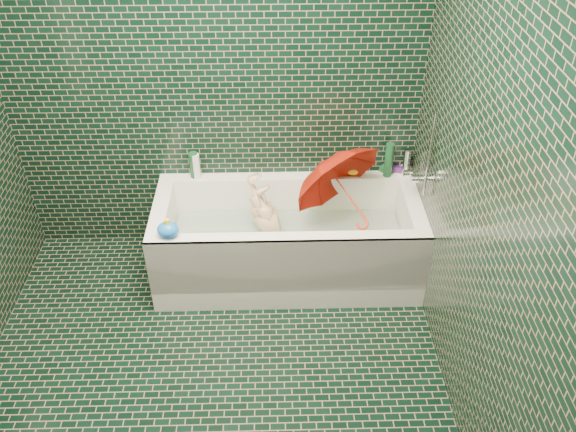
{
  "coord_description": "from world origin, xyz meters",
  "views": [
    {
      "loc": [
        0.37,
        -2.07,
        2.8
      ],
      "look_at": [
        0.45,
        0.82,
        0.61
      ],
      "focal_mm": 38.0,
      "sensor_mm": 36.0,
      "label": 1
    }
  ],
  "objects_px": {
    "bathtub": "(288,247)",
    "child": "(273,231)",
    "rubber_duck": "(354,169)",
    "umbrella": "(346,192)",
    "bath_toy": "(168,230)"
  },
  "relations": [
    {
      "from": "bathtub",
      "to": "rubber_duck",
      "type": "distance_m",
      "value": 0.69
    },
    {
      "from": "child",
      "to": "rubber_duck",
      "type": "distance_m",
      "value": 0.69
    },
    {
      "from": "rubber_duck",
      "to": "umbrella",
      "type": "bearing_deg",
      "value": -115.98
    },
    {
      "from": "child",
      "to": "umbrella",
      "type": "relative_size",
      "value": 1.37
    },
    {
      "from": "bathtub",
      "to": "child",
      "type": "xyz_separation_m",
      "value": [
        -0.09,
        0.05,
        0.1
      ]
    },
    {
      "from": "bathtub",
      "to": "rubber_duck",
      "type": "bearing_deg",
      "value": 37.43
    },
    {
      "from": "child",
      "to": "umbrella",
      "type": "distance_m",
      "value": 0.55
    },
    {
      "from": "umbrella",
      "to": "rubber_duck",
      "type": "bearing_deg",
      "value": 49.65
    },
    {
      "from": "child",
      "to": "umbrella",
      "type": "height_order",
      "value": "umbrella"
    },
    {
      "from": "umbrella",
      "to": "bath_toy",
      "type": "distance_m",
      "value": 1.12
    },
    {
      "from": "child",
      "to": "umbrella",
      "type": "bearing_deg",
      "value": 73.26
    },
    {
      "from": "bathtub",
      "to": "bath_toy",
      "type": "xyz_separation_m",
      "value": [
        -0.7,
        -0.29,
        0.39
      ]
    },
    {
      "from": "umbrella",
      "to": "rubber_duck",
      "type": "height_order",
      "value": "umbrella"
    },
    {
      "from": "child",
      "to": "rubber_duck",
      "type": "height_order",
      "value": "rubber_duck"
    },
    {
      "from": "child",
      "to": "bath_toy",
      "type": "height_order",
      "value": "bath_toy"
    }
  ]
}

